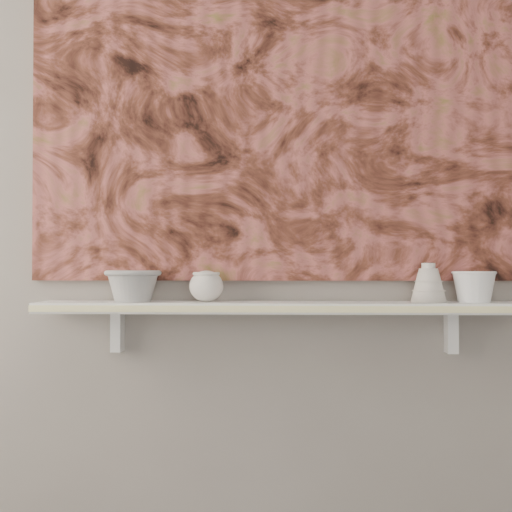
# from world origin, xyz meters

# --- Properties ---
(wall_back) EXTENTS (3.60, 0.00, 3.60)m
(wall_back) POSITION_xyz_m (0.00, 1.60, 1.35)
(wall_back) COLOR gray
(wall_back) RESTS_ON floor
(shelf) EXTENTS (1.40, 0.18, 0.03)m
(shelf) POSITION_xyz_m (0.00, 1.51, 0.92)
(shelf) COLOR white
(shelf) RESTS_ON wall_back
(shelf_stripe) EXTENTS (1.40, 0.01, 0.02)m
(shelf_stripe) POSITION_xyz_m (0.00, 1.41, 0.92)
(shelf_stripe) COLOR #F5ECA3
(shelf_stripe) RESTS_ON shelf
(bracket_left) EXTENTS (0.03, 0.06, 0.12)m
(bracket_left) POSITION_xyz_m (-0.49, 1.57, 0.84)
(bracket_left) COLOR white
(bracket_left) RESTS_ON wall_back
(bracket_right) EXTENTS (0.03, 0.06, 0.12)m
(bracket_right) POSITION_xyz_m (0.49, 1.57, 0.84)
(bracket_right) COLOR white
(bracket_right) RESTS_ON wall_back
(painting) EXTENTS (1.50, 0.02, 1.10)m
(painting) POSITION_xyz_m (0.00, 1.59, 1.54)
(painting) COLOR brown
(painting) RESTS_ON wall_back
(house_motif) EXTENTS (0.09, 0.00, 0.08)m
(house_motif) POSITION_xyz_m (0.45, 1.57, 1.23)
(house_motif) COLOR black
(house_motif) RESTS_ON painting
(bowl_grey) EXTENTS (0.20, 0.20, 0.09)m
(bowl_grey) POSITION_xyz_m (-0.43, 1.51, 0.98)
(bowl_grey) COLOR #9C9C9A
(bowl_grey) RESTS_ON shelf
(cup_cream) EXTENTS (0.10, 0.10, 0.09)m
(cup_cream) POSITION_xyz_m (-0.22, 1.51, 0.97)
(cup_cream) COLOR silver
(cup_cream) RESTS_ON shelf
(bell_vessel) EXTENTS (0.12, 0.12, 0.11)m
(bell_vessel) POSITION_xyz_m (0.41, 1.51, 0.99)
(bell_vessel) COLOR silver
(bell_vessel) RESTS_ON shelf
(bowl_white) EXTENTS (0.13, 0.13, 0.09)m
(bowl_white) POSITION_xyz_m (0.54, 1.51, 0.97)
(bowl_white) COLOR white
(bowl_white) RESTS_ON shelf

